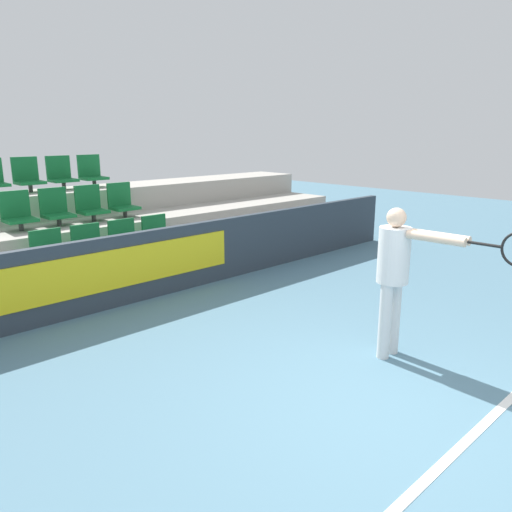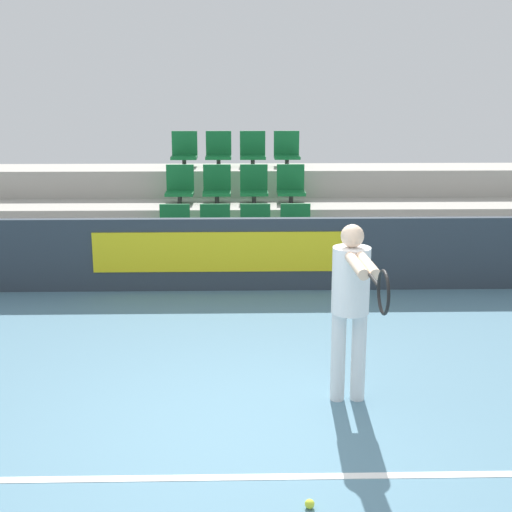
% 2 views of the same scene
% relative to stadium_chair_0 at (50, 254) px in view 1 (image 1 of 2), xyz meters
% --- Properties ---
extents(ground_plane, '(30.00, 30.00, 0.00)m').
position_rel_stadium_chair_0_xyz_m(ground_plane, '(0.88, -4.97, -0.70)').
color(ground_plane, slate).
extents(court_baseline, '(5.85, 0.08, 0.01)m').
position_rel_stadium_chair_0_xyz_m(court_baseline, '(0.88, -5.49, -0.70)').
color(court_baseline, white).
rests_on(court_baseline, ground).
extents(barrier_wall, '(11.90, 0.14, 0.99)m').
position_rel_stadium_chair_0_xyz_m(barrier_wall, '(0.88, -0.75, -0.21)').
color(barrier_wall, '#2D3842').
rests_on(barrier_wall, ground).
extents(bleacher_tier_front, '(11.50, 1.08, 0.45)m').
position_rel_stadium_chair_0_xyz_m(bleacher_tier_front, '(0.88, -0.13, -0.48)').
color(bleacher_tier_front, '#ADA89E').
rests_on(bleacher_tier_front, ground).
extents(bleacher_tier_middle, '(11.50, 1.08, 0.89)m').
position_rel_stadium_chair_0_xyz_m(bleacher_tier_middle, '(0.88, 0.95, -0.26)').
color(bleacher_tier_middle, '#ADA89E').
rests_on(bleacher_tier_middle, ground).
extents(bleacher_tier_back, '(11.50, 1.08, 1.34)m').
position_rel_stadium_chair_0_xyz_m(bleacher_tier_back, '(0.88, 2.03, -0.04)').
color(bleacher_tier_back, '#ADA89E').
rests_on(bleacher_tier_back, ground).
extents(stadium_chair_0, '(0.44, 0.39, 0.59)m').
position_rel_stadium_chair_0_xyz_m(stadium_chair_0, '(0.00, 0.00, 0.00)').
color(stadium_chair_0, '#333333').
rests_on(stadium_chair_0, bleacher_tier_front).
extents(stadium_chair_1, '(0.44, 0.39, 0.59)m').
position_rel_stadium_chair_0_xyz_m(stadium_chair_1, '(0.59, 0.00, 0.00)').
color(stadium_chair_1, '#333333').
rests_on(stadium_chair_1, bleacher_tier_front).
extents(stadium_chair_2, '(0.44, 0.39, 0.59)m').
position_rel_stadium_chair_0_xyz_m(stadium_chair_2, '(1.17, 0.00, 0.00)').
color(stadium_chair_2, '#333333').
rests_on(stadium_chair_2, bleacher_tier_front).
extents(stadium_chair_3, '(0.44, 0.39, 0.59)m').
position_rel_stadium_chair_0_xyz_m(stadium_chair_3, '(1.76, 0.00, 0.00)').
color(stadium_chair_3, '#333333').
rests_on(stadium_chair_3, bleacher_tier_front).
extents(stadium_chair_4, '(0.44, 0.39, 0.59)m').
position_rel_stadium_chair_0_xyz_m(stadium_chair_4, '(0.00, 1.08, 0.45)').
color(stadium_chair_4, '#333333').
rests_on(stadium_chair_4, bleacher_tier_middle).
extents(stadium_chair_5, '(0.44, 0.39, 0.59)m').
position_rel_stadium_chair_0_xyz_m(stadium_chair_5, '(0.59, 1.08, 0.45)').
color(stadium_chair_5, '#333333').
rests_on(stadium_chair_5, bleacher_tier_middle).
extents(stadium_chair_6, '(0.44, 0.39, 0.59)m').
position_rel_stadium_chair_0_xyz_m(stadium_chair_6, '(1.17, 1.08, 0.45)').
color(stadium_chair_6, '#333333').
rests_on(stadium_chair_6, bleacher_tier_middle).
extents(stadium_chair_7, '(0.44, 0.39, 0.59)m').
position_rel_stadium_chair_0_xyz_m(stadium_chair_7, '(1.76, 1.08, 0.45)').
color(stadium_chair_7, '#333333').
rests_on(stadium_chair_7, bleacher_tier_middle).
extents(stadium_chair_9, '(0.44, 0.39, 0.59)m').
position_rel_stadium_chair_0_xyz_m(stadium_chair_9, '(0.59, 2.16, 0.89)').
color(stadium_chair_9, '#333333').
rests_on(stadium_chair_9, bleacher_tier_back).
extents(stadium_chair_10, '(0.44, 0.39, 0.59)m').
position_rel_stadium_chair_0_xyz_m(stadium_chair_10, '(1.17, 2.16, 0.89)').
color(stadium_chair_10, '#333333').
rests_on(stadium_chair_10, bleacher_tier_back).
extents(stadium_chair_11, '(0.44, 0.39, 0.59)m').
position_rel_stadium_chair_0_xyz_m(stadium_chair_11, '(1.76, 2.16, 0.89)').
color(stadium_chair_11, '#333333').
rests_on(stadium_chair_11, bleacher_tier_back).
extents(tennis_player, '(0.33, 1.51, 1.61)m').
position_rel_stadium_chair_0_xyz_m(tennis_player, '(1.91, -4.27, 0.29)').
color(tennis_player, silver).
rests_on(tennis_player, ground).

